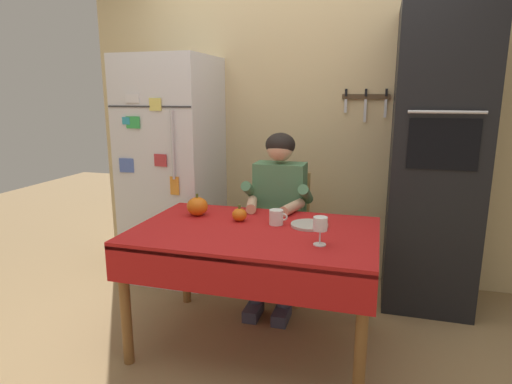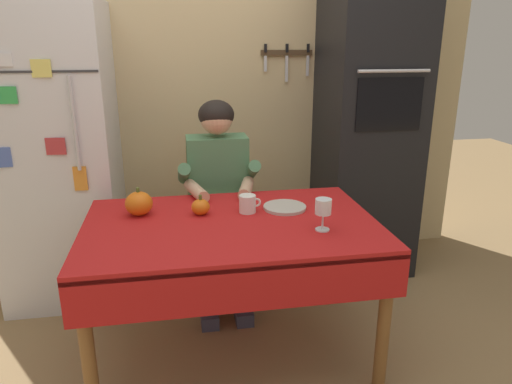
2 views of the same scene
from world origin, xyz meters
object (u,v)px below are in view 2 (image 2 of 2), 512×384
object	(u,v)px
chair_behind_person	(217,212)
wine_glass	(323,208)
wall_oven	(368,121)
seated_person	(219,187)
serving_tray	(285,207)
refrigerator	(58,156)
dining_table	(232,240)
pumpkin_large	(201,207)
coffee_mug	(248,204)
pumpkin_medium	(139,203)

from	to	relation	value
chair_behind_person	wine_glass	distance (m)	1.08
wall_oven	seated_person	size ratio (longest dim) A/B	1.69
seated_person	serving_tray	bearing A→B (deg)	-56.11
refrigerator	seated_person	distance (m)	1.00
dining_table	refrigerator	bearing A→B (deg)	137.09
pumpkin_large	serving_tray	distance (m)	0.43
pumpkin_large	seated_person	bearing A→B (deg)	73.52
wall_oven	coffee_mug	distance (m)	1.26
refrigerator	wall_oven	xyz separation A→B (m)	(2.00, 0.04, 0.15)
refrigerator	serving_tray	size ratio (longest dim) A/B	8.13
seated_person	pumpkin_large	world-z (taller)	seated_person
wall_oven	chair_behind_person	size ratio (longest dim) A/B	2.26
refrigerator	wall_oven	world-z (taller)	wall_oven
wall_oven	pumpkin_medium	distance (m)	1.67
refrigerator	serving_tray	distance (m)	1.45
chair_behind_person	coffee_mug	xyz separation A→B (m)	(0.10, -0.65, 0.27)
dining_table	chair_behind_person	bearing A→B (deg)	90.13
wall_oven	wine_glass	world-z (taller)	wall_oven
coffee_mug	wine_glass	bearing A→B (deg)	-44.31
refrigerator	seated_person	xyz separation A→B (m)	(0.95, -0.28, -0.16)
coffee_mug	wine_glass	distance (m)	0.42
refrigerator	coffee_mug	distance (m)	1.29
coffee_mug	serving_tray	bearing A→B (deg)	5.28
refrigerator	chair_behind_person	size ratio (longest dim) A/B	1.94
seated_person	refrigerator	bearing A→B (deg)	163.59
dining_table	pumpkin_medium	distance (m)	0.50
coffee_mug	pumpkin_medium	bearing A→B (deg)	174.03
wall_oven	dining_table	bearing A→B (deg)	-138.69
chair_behind_person	seated_person	distance (m)	0.29
refrigerator	wine_glass	xyz separation A→B (m)	(1.35, -1.04, -0.05)
serving_tray	wall_oven	bearing A→B (deg)	45.43
coffee_mug	pumpkin_large	world-z (taller)	pumpkin_large
dining_table	wine_glass	distance (m)	0.47
wall_oven	wine_glass	distance (m)	1.27
dining_table	seated_person	size ratio (longest dim) A/B	1.12
seated_person	wine_glass	size ratio (longest dim) A/B	8.25
wall_oven	pumpkin_large	world-z (taller)	wall_oven
dining_table	seated_person	distance (m)	0.61
wine_glass	pumpkin_large	world-z (taller)	wine_glass
coffee_mug	wine_glass	size ratio (longest dim) A/B	0.74
wall_oven	seated_person	xyz separation A→B (m)	(-1.05, -0.32, -0.31)
wine_glass	wall_oven	bearing A→B (deg)	58.88
dining_table	serving_tray	size ratio (longest dim) A/B	6.32
chair_behind_person	pumpkin_large	xyz separation A→B (m)	(-0.13, -0.64, 0.27)
refrigerator	serving_tray	bearing A→B (deg)	-30.15
refrigerator	wine_glass	world-z (taller)	refrigerator
dining_table	chair_behind_person	world-z (taller)	chair_behind_person
seated_person	wine_glass	xyz separation A→B (m)	(0.40, -0.76, 0.11)
wine_glass	serving_tray	bearing A→B (deg)	108.42
serving_tray	pumpkin_large	bearing A→B (deg)	-178.79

